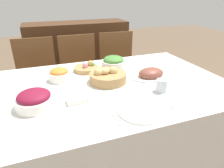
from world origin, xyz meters
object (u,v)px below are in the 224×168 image
Objects in this scene: green_salad_bowl at (114,63)px; knife at (164,106)px; carrot_bowl at (59,75)px; sideboard at (78,55)px; bread_basket at (107,77)px; butter_dish at (77,100)px; beet_salad_bowl at (34,100)px; dinner_plate at (141,111)px; chair_far_right at (119,67)px; spoon at (169,105)px; chair_far_left at (38,78)px; drinking_cup at (162,86)px; egg_basket at (87,68)px; fork at (115,117)px; ham_platter at (151,74)px; chair_far_center at (81,72)px.

green_salad_bowl is 1.25× the size of knife.
sideboard is at bearing 73.86° from carrot_bowl.
butter_dish is at bearing -140.45° from bread_basket.
beet_salad_bowl is 0.61m from dinner_plate.
green_salad_bowl is at bearing 12.05° from carrot_bowl.
chair_far_right reaches higher than carrot_bowl.
green_salad_bowl is 1.25× the size of spoon.
spoon is (0.56, -0.60, -0.04)m from carrot_bowl.
green_salad_bowl is (0.65, 0.45, 0.00)m from beet_salad_bowl.
chair_far_left is at bearing 89.91° from beet_salad_bowl.
carrot_bowl is (0.18, 0.35, -0.00)m from beet_salad_bowl.
beet_salad_bowl is (-0.59, -1.78, 0.30)m from sideboard.
bread_basket is at bearing 39.55° from butter_dish.
beet_salad_bowl is 0.24m from butter_dish.
beet_salad_bowl reaches higher than drinking_cup.
drinking_cup is (0.38, -0.55, 0.02)m from egg_basket.
drinking_cup is (0.29, -0.27, 0.00)m from bread_basket.
fork is (-0.56, -1.30, 0.24)m from chair_far_right.
drinking_cup is at bearing -5.44° from butter_dish.
fork is 1.30× the size of butter_dish.
green_salad_bowl reaches higher than carrot_bowl.
carrot_bowl is 0.38m from butter_dish.
chair_far_left is at bearing -129.04° from sideboard.
butter_dish is (-0.18, -0.50, -0.01)m from egg_basket.
carrot_bowl is 0.95× the size of fork.
spoon is at bearing -62.83° from bread_basket.
sideboard is 4.63× the size of ham_platter.
chair_far_right is 3.40× the size of dinner_plate.
egg_basket is 1.29× the size of knife.
sideboard is 6.48× the size of beet_salad_bowl.
butter_dish reaches higher than knife.
bread_basket reaches higher than beet_salad_bowl.
fork is at bearing -180.00° from dinner_plate.
chair_far_right reaches higher than dinner_plate.
knife is (0.71, -0.25, -0.05)m from beet_salad_bowl.
drinking_cup is (-0.06, -0.24, 0.02)m from ham_platter.
egg_basket is at bearing 107.35° from bread_basket.
beet_salad_bowl is at bearing -108.50° from sideboard.
drinking_cup is at bearing -34.60° from carrot_bowl.
spoon is at bearing -83.11° from green_salad_bowl.
bread_basket is 1.65× the size of knife.
ham_platter is 1.49× the size of green_salad_bowl.
dinner_plate is at bearing -179.17° from spoon.
chair_far_center is 1.20m from drinking_cup.
sideboard is 1.89m from drinking_cup.
ham_platter is at bearing -67.64° from chair_far_center.
spoon is (0.74, -1.30, 0.24)m from chair_far_left.
beet_salad_bowl is 0.47m from fork.
sideboard reaches higher than bread_basket.
spoon is at bearing -18.96° from beet_salad_bowl.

